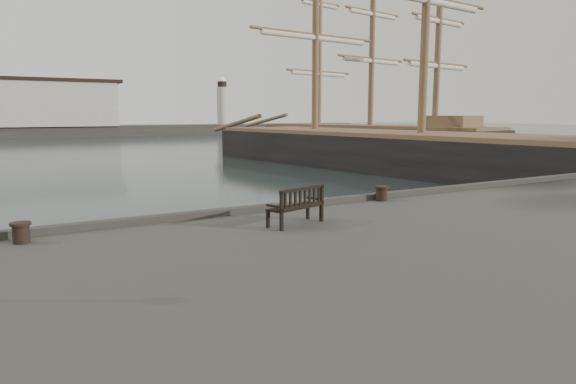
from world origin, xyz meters
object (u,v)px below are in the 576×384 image
Objects in this scene: bollard_left at (21,233)px; bollard_right at (381,193)px; tall_ship_far at (370,143)px; tall_ship_main at (420,161)px; bench at (296,213)px.

bollard_right is at bearing 1.57° from bollard_left.
tall_ship_main is at bearing -129.12° from tall_ship_far.
bollard_left is 31.37m from tall_ship_main.
bollard_right is 44.77m from tall_ship_far.
bollard_left is at bearing -156.44° from tall_ship_main.
bench reaches higher than bollard_left.
tall_ship_far is (28.08, 34.85, -0.91)m from bollard_right.
bench is at bearing -147.61° from tall_ship_main.
tall_ship_far is at bearing 42.63° from bollard_left.
bollard_left is 10.08m from bollard_right.
bench is 3.77× the size of bollard_left.
tall_ship_far is (11.07, 19.35, 0.06)m from tall_ship_main.
bollard_right is at bearing -144.32° from tall_ship_main.
bench is at bearing -140.78° from tall_ship_far.
bollard_left is (-5.95, 1.37, -0.07)m from bench.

